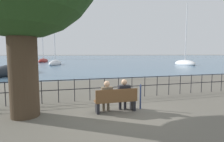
% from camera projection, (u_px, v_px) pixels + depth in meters
% --- Properties ---
extents(ground_plane, '(1000.00, 1000.00, 0.00)m').
position_uv_depth(ground_plane, '(115.00, 111.00, 6.74)').
color(ground_plane, '#605B51').
extents(harbor_water, '(600.00, 300.00, 0.01)m').
position_uv_depth(harbor_water, '(66.00, 57.00, 158.76)').
color(harbor_water, slate).
rests_on(harbor_water, ground_plane).
extents(park_bench, '(1.62, 0.45, 0.90)m').
position_uv_depth(park_bench, '(116.00, 101.00, 6.64)').
color(park_bench, brown).
rests_on(park_bench, ground_plane).
extents(seated_person_left, '(0.41, 0.35, 1.20)m').
position_uv_depth(seated_person_left, '(107.00, 95.00, 6.60)').
color(seated_person_left, brown).
rests_on(seated_person_left, ground_plane).
extents(seated_person_right, '(0.46, 0.35, 1.24)m').
position_uv_depth(seated_person_right, '(124.00, 93.00, 6.78)').
color(seated_person_right, black).
rests_on(seated_person_right, ground_plane).
extents(promenade_railing, '(15.76, 0.04, 1.05)m').
position_uv_depth(promenade_railing, '(104.00, 85.00, 8.46)').
color(promenade_railing, black).
rests_on(promenade_railing, ground_plane).
extents(closed_umbrella, '(0.09, 0.09, 1.04)m').
position_uv_depth(closed_umbrella, '(140.00, 95.00, 6.99)').
color(closed_umbrella, navy).
rests_on(closed_umbrella, ground_plane).
extents(sailboat_0, '(3.21, 6.96, 7.83)m').
position_uv_depth(sailboat_0, '(55.00, 63.00, 35.72)').
color(sailboat_0, silver).
rests_on(sailboat_0, ground_plane).
extents(sailboat_1, '(4.71, 7.41, 12.62)m').
position_uv_depth(sailboat_1, '(16.00, 71.00, 19.17)').
color(sailboat_1, black).
rests_on(sailboat_1, ground_plane).
extents(sailboat_2, '(3.04, 6.34, 9.93)m').
position_uv_depth(sailboat_2, '(43.00, 61.00, 48.31)').
color(sailboat_2, maroon).
rests_on(sailboat_2, ground_plane).
extents(sailboat_3, '(2.53, 5.39, 12.54)m').
position_uv_depth(sailboat_3, '(185.00, 63.00, 35.24)').
color(sailboat_3, white).
rests_on(sailboat_3, ground_plane).
extents(harbor_lighthouse, '(4.61, 4.61, 25.32)m').
position_uv_depth(harbor_lighthouse, '(21.00, 34.00, 82.01)').
color(harbor_lighthouse, silver).
rests_on(harbor_lighthouse, ground_plane).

